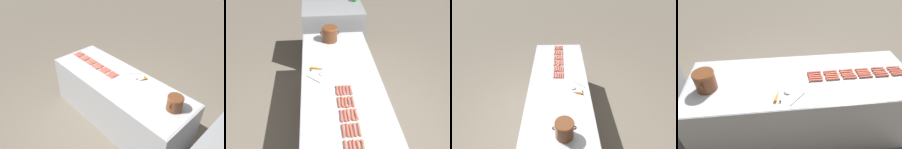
# 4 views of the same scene
# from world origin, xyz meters

# --- Properties ---
(ground_plane) EXTENTS (20.00, 20.00, 0.00)m
(ground_plane) POSITION_xyz_m (0.00, 0.00, 0.00)
(ground_plane) COLOR #756B5B
(griddle_counter) EXTENTS (0.87, 2.44, 0.85)m
(griddle_counter) POSITION_xyz_m (0.00, 0.00, 0.42)
(griddle_counter) COLOR #ADAFB5
(griddle_counter) RESTS_ON ground_plane
(hot_dog_0) EXTENTS (0.03, 0.15, 0.02)m
(hot_dog_0) POSITION_xyz_m (-0.06, -1.05, 0.86)
(hot_dog_0) COLOR #BF6850
(hot_dog_0) RESTS_ON griddle_counter
(hot_dog_1) EXTENTS (0.02, 0.15, 0.02)m
(hot_dog_1) POSITION_xyz_m (-0.07, -0.86, 0.86)
(hot_dog_1) COLOR #C75C4A
(hot_dog_1) RESTS_ON griddle_counter
(hot_dog_2) EXTENTS (0.03, 0.15, 0.02)m
(hot_dog_2) POSITION_xyz_m (-0.07, -0.68, 0.86)
(hot_dog_2) COLOR #C05B4B
(hot_dog_2) RESTS_ON griddle_counter
(hot_dog_3) EXTENTS (0.03, 0.15, 0.02)m
(hot_dog_3) POSITION_xyz_m (-0.06, -0.51, 0.86)
(hot_dog_3) COLOR #CC5A4A
(hot_dog_3) RESTS_ON griddle_counter
(hot_dog_4) EXTENTS (0.02, 0.15, 0.02)m
(hot_dog_4) POSITION_xyz_m (-0.07, -0.32, 0.86)
(hot_dog_4) COLOR #C36447
(hot_dog_4) RESTS_ON griddle_counter
(hot_dog_5) EXTENTS (0.03, 0.15, 0.02)m
(hot_dog_5) POSITION_xyz_m (-0.07, -0.14, 0.86)
(hot_dog_5) COLOR #C85E4C
(hot_dog_5) RESTS_ON griddle_counter
(hot_dog_6) EXTENTS (0.03, 0.15, 0.02)m
(hot_dog_6) POSITION_xyz_m (-0.03, -1.06, 0.86)
(hot_dog_6) COLOR #CE5C49
(hot_dog_6) RESTS_ON griddle_counter
(hot_dog_7) EXTENTS (0.02, 0.15, 0.02)m
(hot_dog_7) POSITION_xyz_m (-0.03, -0.87, 0.86)
(hot_dog_7) COLOR #CA5E4C
(hot_dog_7) RESTS_ON griddle_counter
(hot_dog_8) EXTENTS (0.03, 0.15, 0.02)m
(hot_dog_8) POSITION_xyz_m (-0.03, -0.68, 0.86)
(hot_dog_8) COLOR #CA634A
(hot_dog_8) RESTS_ON griddle_counter
(hot_dog_9) EXTENTS (0.03, 0.15, 0.02)m
(hot_dog_9) POSITION_xyz_m (-0.03, -0.51, 0.86)
(hot_dog_9) COLOR #C85C4C
(hot_dog_9) RESTS_ON griddle_counter
(hot_dog_10) EXTENTS (0.03, 0.15, 0.02)m
(hot_dog_10) POSITION_xyz_m (-0.03, -0.32, 0.86)
(hot_dog_10) COLOR #CC5F49
(hot_dog_10) RESTS_ON griddle_counter
(hot_dog_11) EXTENTS (0.03, 0.15, 0.02)m
(hot_dog_11) POSITION_xyz_m (-0.03, -0.14, 0.86)
(hot_dog_11) COLOR #CA5C4D
(hot_dog_11) RESTS_ON griddle_counter
(hot_dog_12) EXTENTS (0.03, 0.15, 0.02)m
(hot_dog_12) POSITION_xyz_m (0.00, -1.05, 0.86)
(hot_dog_12) COLOR #C6614B
(hot_dog_12) RESTS_ON griddle_counter
(hot_dog_13) EXTENTS (0.03, 0.15, 0.02)m
(hot_dog_13) POSITION_xyz_m (-0.00, -0.86, 0.86)
(hot_dog_13) COLOR #CD644E
(hot_dog_13) RESTS_ON griddle_counter
(hot_dog_14) EXTENTS (0.03, 0.15, 0.02)m
(hot_dog_14) POSITION_xyz_m (0.00, -0.69, 0.86)
(hot_dog_14) COLOR #CB5D4C
(hot_dog_14) RESTS_ON griddle_counter
(hot_dog_15) EXTENTS (0.03, 0.15, 0.02)m
(hot_dog_15) POSITION_xyz_m (-0.00, -0.50, 0.86)
(hot_dog_15) COLOR #C65F4D
(hot_dog_15) RESTS_ON griddle_counter
(hot_dog_16) EXTENTS (0.03, 0.15, 0.02)m
(hot_dog_16) POSITION_xyz_m (0.00, -0.33, 0.86)
(hot_dog_16) COLOR #CD644E
(hot_dog_16) RESTS_ON griddle_counter
(hot_dog_17) EXTENTS (0.03, 0.15, 0.02)m
(hot_dog_17) POSITION_xyz_m (0.00, -0.14, 0.86)
(hot_dog_17) COLOR #CD5D49
(hot_dog_17) RESTS_ON griddle_counter
(hot_dog_18) EXTENTS (0.03, 0.15, 0.02)m
(hot_dog_18) POSITION_xyz_m (0.04, -1.05, 0.86)
(hot_dog_18) COLOR #C4674F
(hot_dog_18) RESTS_ON griddle_counter
(hot_dog_19) EXTENTS (0.03, 0.15, 0.02)m
(hot_dog_19) POSITION_xyz_m (0.04, -0.87, 0.86)
(hot_dog_19) COLOR #C3644B
(hot_dog_19) RESTS_ON griddle_counter
(hot_dog_20) EXTENTS (0.02, 0.15, 0.02)m
(hot_dog_20) POSITION_xyz_m (0.03, -0.68, 0.86)
(hot_dog_20) COLOR #CA674E
(hot_dog_20) RESTS_ON griddle_counter
(hot_dog_21) EXTENTS (0.03, 0.15, 0.02)m
(hot_dog_21) POSITION_xyz_m (0.04, -0.50, 0.86)
(hot_dog_21) COLOR #CD6747
(hot_dog_21) RESTS_ON griddle_counter
(hot_dog_22) EXTENTS (0.03, 0.15, 0.02)m
(hot_dog_22) POSITION_xyz_m (0.03, -0.32, 0.86)
(hot_dog_22) COLOR #C95F4C
(hot_dog_22) RESTS_ON griddle_counter
(hot_dog_23) EXTENTS (0.03, 0.15, 0.02)m
(hot_dog_23) POSITION_xyz_m (0.03, -0.14, 0.86)
(hot_dog_23) COLOR #C55B4E
(hot_dog_23) RESTS_ON griddle_counter
(hot_dog_24) EXTENTS (0.03, 0.15, 0.02)m
(hot_dog_24) POSITION_xyz_m (0.07, -1.06, 0.86)
(hot_dog_24) COLOR #C15D4D
(hot_dog_24) RESTS_ON griddle_counter
(hot_dog_25) EXTENTS (0.03, 0.15, 0.02)m
(hot_dog_25) POSITION_xyz_m (0.07, -0.87, 0.86)
(hot_dog_25) COLOR #C2664D
(hot_dog_25) RESTS_ON griddle_counter
(hot_dog_26) EXTENTS (0.03, 0.15, 0.02)m
(hot_dog_26) POSITION_xyz_m (0.07, -0.68, 0.86)
(hot_dog_26) COLOR #C6634E
(hot_dog_26) RESTS_ON griddle_counter
(hot_dog_27) EXTENTS (0.03, 0.15, 0.02)m
(hot_dog_27) POSITION_xyz_m (0.07, -0.50, 0.86)
(hot_dog_27) COLOR #C75A51
(hot_dog_27) RESTS_ON griddle_counter
(hot_dog_28) EXTENTS (0.03, 0.15, 0.02)m
(hot_dog_28) POSITION_xyz_m (0.07, -0.32, 0.86)
(hot_dog_28) COLOR #CA604B
(hot_dog_28) RESTS_ON griddle_counter
(hot_dog_29) EXTENTS (0.03, 0.15, 0.02)m
(hot_dog_29) POSITION_xyz_m (0.07, -0.14, 0.86)
(hot_dog_29) COLOR #C65B4A
(hot_dog_29) RESTS_ON griddle_counter
(bean_pot) EXTENTS (0.26, 0.21, 0.20)m
(bean_pot) POSITION_xyz_m (-0.06, 0.97, 0.96)
(bean_pot) COLOR brown
(bean_pot) RESTS_ON griddle_counter
(serving_spoon) EXTENTS (0.22, 0.22, 0.02)m
(serving_spoon) POSITION_xyz_m (-0.24, 0.15, 0.86)
(serving_spoon) COLOR #B7B7BC
(serving_spoon) RESTS_ON griddle_counter
(carrot) EXTENTS (0.18, 0.08, 0.03)m
(carrot) POSITION_xyz_m (-0.25, 0.28, 0.86)
(carrot) COLOR orange
(carrot) RESTS_ON griddle_counter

